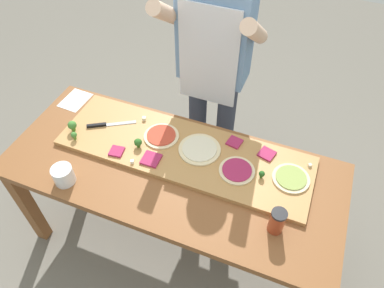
# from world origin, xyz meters

# --- Properties ---
(ground_plane) EXTENTS (8.00, 8.00, 0.00)m
(ground_plane) POSITION_xyz_m (0.00, 0.00, 0.00)
(ground_plane) COLOR #6B665B
(prep_table) EXTENTS (1.79, 0.76, 0.75)m
(prep_table) POSITION_xyz_m (0.00, 0.00, 0.65)
(prep_table) COLOR brown
(prep_table) RESTS_ON ground
(cutting_board) EXTENTS (1.38, 0.43, 0.02)m
(cutting_board) POSITION_xyz_m (0.02, 0.12, 0.76)
(cutting_board) COLOR #B27F47
(cutting_board) RESTS_ON prep_table
(chefs_knife) EXTENTS (0.25, 0.16, 0.02)m
(chefs_knife) POSITION_xyz_m (-0.47, 0.12, 0.78)
(chefs_knife) COLOR #B7BABF
(chefs_knife) RESTS_ON cutting_board
(pizza_whole_tomato_red) EXTENTS (0.20, 0.20, 0.02)m
(pizza_whole_tomato_red) POSITION_xyz_m (-0.13, 0.16, 0.78)
(pizza_whole_tomato_red) COLOR beige
(pizza_whole_tomato_red) RESTS_ON cutting_board
(pizza_whole_beet_magenta) EXTENTS (0.18, 0.18, 0.02)m
(pizza_whole_beet_magenta) POSITION_xyz_m (0.33, 0.08, 0.78)
(pizza_whole_beet_magenta) COLOR beige
(pizza_whole_beet_magenta) RESTS_ON cutting_board
(pizza_whole_cheese_artichoke) EXTENTS (0.23, 0.23, 0.02)m
(pizza_whole_cheese_artichoke) POSITION_xyz_m (0.10, 0.15, 0.78)
(pizza_whole_cheese_artichoke) COLOR beige
(pizza_whole_cheese_artichoke) RESTS_ON cutting_board
(pizza_whole_pesto_green) EXTENTS (0.19, 0.19, 0.02)m
(pizza_whole_pesto_green) POSITION_xyz_m (0.60, 0.14, 0.78)
(pizza_whole_pesto_green) COLOR beige
(pizza_whole_pesto_green) RESTS_ON cutting_board
(pizza_slice_far_right) EXTENTS (0.08, 0.08, 0.01)m
(pizza_slice_far_right) POSITION_xyz_m (-0.31, -0.03, 0.78)
(pizza_slice_far_right) COLOR #9E234C
(pizza_slice_far_right) RESTS_ON cutting_board
(pizza_slice_near_left) EXTENTS (0.10, 0.10, 0.01)m
(pizza_slice_near_left) POSITION_xyz_m (0.44, 0.25, 0.78)
(pizza_slice_near_left) COLOR #9E234C
(pizza_slice_near_left) RESTS_ON cutting_board
(pizza_slice_near_right) EXTENTS (0.10, 0.10, 0.01)m
(pizza_slice_near_right) POSITION_xyz_m (-0.11, -0.01, 0.78)
(pizza_slice_near_right) COLOR #9E234C
(pizza_slice_near_right) RESTS_ON cutting_board
(pizza_slice_far_left) EXTENTS (0.09, 0.09, 0.01)m
(pizza_slice_far_left) POSITION_xyz_m (0.26, 0.27, 0.78)
(pizza_slice_far_left) COLOR #9E234C
(pizza_slice_far_left) RESTS_ON cutting_board
(broccoli_floret_back_left) EXTENTS (0.03, 0.03, 0.04)m
(broccoli_floret_back_left) POSITION_xyz_m (0.45, 0.09, 0.80)
(broccoli_floret_back_left) COLOR #2C5915
(broccoli_floret_back_left) RESTS_ON cutting_board
(broccoli_floret_back_right) EXTENTS (0.03, 0.03, 0.05)m
(broccoli_floret_back_right) POSITION_xyz_m (-0.57, -0.03, 0.80)
(broccoli_floret_back_right) COLOR #487A23
(broccoli_floret_back_right) RESTS_ON cutting_board
(broccoli_floret_center_right) EXTENTS (0.05, 0.05, 0.07)m
(broccoli_floret_center_right) POSITION_xyz_m (-0.61, 0.02, 0.81)
(broccoli_floret_center_right) COLOR #487A23
(broccoli_floret_center_right) RESTS_ON cutting_board
(broccoli_floret_front_mid) EXTENTS (0.04, 0.04, 0.05)m
(broccoli_floret_front_mid) POSITION_xyz_m (-0.22, 0.05, 0.80)
(broccoli_floret_front_mid) COLOR #366618
(broccoli_floret_front_mid) RESTS_ON cutting_board
(cheese_crumble_a) EXTENTS (0.02, 0.02, 0.02)m
(cheese_crumble_a) POSITION_xyz_m (-0.19, -0.06, 0.78)
(cheese_crumble_a) COLOR white
(cheese_crumble_a) RESTS_ON cutting_board
(cheese_crumble_b) EXTENTS (0.02, 0.02, 0.02)m
(cheese_crumble_b) POSITION_xyz_m (0.67, 0.26, 0.78)
(cheese_crumble_b) COLOR silver
(cheese_crumble_b) RESTS_ON cutting_board
(cheese_crumble_c) EXTENTS (0.03, 0.03, 0.02)m
(cheese_crumble_c) POSITION_xyz_m (-0.28, 0.25, 0.78)
(cheese_crumble_c) COLOR silver
(cheese_crumble_c) RESTS_ON cutting_board
(flour_cup) EXTENTS (0.10, 0.10, 0.10)m
(flour_cup) POSITION_xyz_m (-0.47, -0.28, 0.79)
(flour_cup) COLOR white
(flour_cup) RESTS_ON prep_table
(sauce_jar) EXTENTS (0.07, 0.07, 0.14)m
(sauce_jar) POSITION_xyz_m (0.58, -0.15, 0.82)
(sauce_jar) COLOR #99381E
(sauce_jar) RESTS_ON prep_table
(recipe_note) EXTENTS (0.15, 0.19, 0.00)m
(recipe_note) POSITION_xyz_m (-0.78, 0.27, 0.75)
(recipe_note) COLOR white
(recipe_note) RESTS_ON prep_table
(cook_center) EXTENTS (0.54, 0.39, 1.67)m
(cook_center) POSITION_xyz_m (0.00, 0.63, 1.00)
(cook_center) COLOR #333847
(cook_center) RESTS_ON ground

